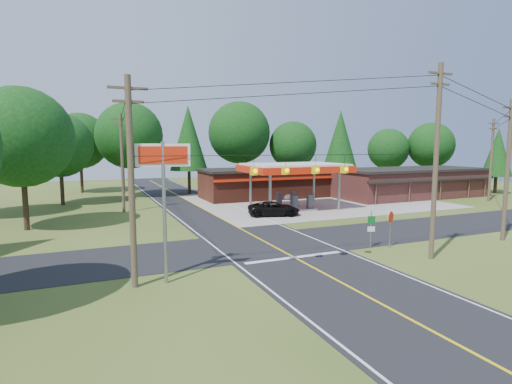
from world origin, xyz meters
name	(u,v)px	position (x,y,z in m)	size (l,w,h in m)	color
ground	(269,244)	(0.00, 0.00, 0.00)	(120.00, 120.00, 0.00)	#3B531D
main_highway	(269,244)	(0.00, 0.00, 0.01)	(8.00, 120.00, 0.02)	black
cross_road	(269,244)	(0.00, 0.00, 0.01)	(70.00, 7.00, 0.02)	black
lane_center_yellow	(269,244)	(0.00, 0.00, 0.03)	(0.15, 110.00, 0.00)	yellow
gas_canopy	(294,169)	(9.00, 13.00, 4.27)	(10.60, 7.40, 4.88)	gray
convenience_store	(264,183)	(10.00, 22.98, 1.92)	(16.40, 7.55, 3.80)	#5A2619
strip_building	(409,182)	(28.00, 15.98, 1.91)	(20.40, 8.75, 3.80)	#3D1B19
utility_pole_near_right	(436,160)	(7.50, -7.00, 5.96)	(1.80, 0.30, 11.50)	#473828
utility_pole_near_left	(131,180)	(-9.50, -5.00, 5.20)	(1.80, 0.30, 10.00)	#473828
utility_pole_far_left	(122,161)	(-8.00, 18.00, 5.20)	(1.80, 0.30, 10.00)	#473828
utility_pole_right_b	(508,168)	(16.00, -5.50, 5.20)	(1.80, 0.30, 10.00)	#473828
utility_pole_far_right	(491,159)	(34.00, 9.00, 5.20)	(1.80, 0.30, 10.00)	#473828
utility_pole_north	(123,160)	(-6.50, 35.00, 4.75)	(0.30, 0.30, 9.50)	#473828
overhead_beacons	(301,157)	(-1.00, -6.00, 6.21)	(17.04, 2.04, 1.03)	black
treeline_backdrop	(193,140)	(0.82, 24.01, 7.49)	(70.27, 51.59, 13.30)	#332316
suv_car	(274,209)	(5.16, 10.00, 0.69)	(5.00, 5.00, 1.39)	black
sedan_car	(285,194)	(12.00, 21.00, 0.60)	(3.51, 3.51, 1.19)	silver
big_stop_sign	(164,179)	(-8.00, -5.01, 5.21)	(2.57, 0.54, 6.99)	gray
octagonal_stop_sign	(391,220)	(7.00, -3.99, 1.88)	(0.80, 0.40, 2.51)	gray
route_sign_post	(371,226)	(5.80, -3.52, 1.48)	(0.49, 0.17, 2.47)	gray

